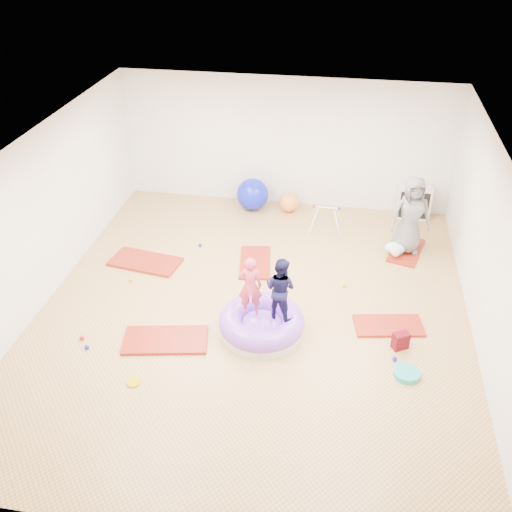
# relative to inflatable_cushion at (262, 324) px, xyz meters

# --- Properties ---
(room) EXTENTS (7.01, 8.01, 2.81)m
(room) POSITION_rel_inflatable_cushion_xyz_m (-0.23, 0.49, 1.23)
(room) COLOR tan
(room) RESTS_ON ground
(gym_mat_front_left) EXTENTS (1.39, 0.87, 0.05)m
(gym_mat_front_left) POSITION_rel_inflatable_cushion_xyz_m (-1.43, -0.48, -0.14)
(gym_mat_front_left) COLOR #9E2715
(gym_mat_front_left) RESTS_ON ground
(gym_mat_mid_left) EXTENTS (1.38, 0.84, 0.05)m
(gym_mat_mid_left) POSITION_rel_inflatable_cushion_xyz_m (-2.46, 1.59, -0.14)
(gym_mat_mid_left) COLOR #9E2715
(gym_mat_mid_left) RESTS_ON ground
(gym_mat_center_back) EXTENTS (0.70, 1.17, 0.05)m
(gym_mat_center_back) POSITION_rel_inflatable_cushion_xyz_m (-0.43, 1.92, -0.14)
(gym_mat_center_back) COLOR #9E2715
(gym_mat_center_back) RESTS_ON ground
(gym_mat_right) EXTENTS (1.16, 0.72, 0.04)m
(gym_mat_right) POSITION_rel_inflatable_cushion_xyz_m (1.98, 0.46, -0.14)
(gym_mat_right) COLOR #9E2715
(gym_mat_right) RESTS_ON ground
(gym_mat_rear_right) EXTENTS (0.79, 1.17, 0.04)m
(gym_mat_rear_right) POSITION_rel_inflatable_cushion_xyz_m (2.37, 2.82, -0.14)
(gym_mat_rear_right) COLOR #9E2715
(gym_mat_rear_right) RESTS_ON ground
(inflatable_cushion) EXTENTS (1.35, 1.35, 0.42)m
(inflatable_cushion) POSITION_rel_inflatable_cushion_xyz_m (0.00, 0.00, 0.00)
(inflatable_cushion) COLOR silver
(inflatable_cushion) RESTS_ON ground
(child_pink) EXTENTS (0.41, 0.31, 1.01)m
(child_pink) POSITION_rel_inflatable_cushion_xyz_m (-0.19, 0.03, 0.73)
(child_pink) COLOR #CB3C4F
(child_pink) RESTS_ON inflatable_cushion
(child_navy) EXTENTS (0.62, 0.56, 1.04)m
(child_navy) POSITION_rel_inflatable_cushion_xyz_m (0.27, 0.02, 0.74)
(child_navy) COLOR #111136
(child_navy) RESTS_ON inflatable_cushion
(adult_caregiver) EXTENTS (0.83, 0.63, 1.52)m
(adult_caregiver) POSITION_rel_inflatable_cushion_xyz_m (2.35, 2.80, 0.64)
(adult_caregiver) COLOR slate
(adult_caregiver) RESTS_ON gym_mat_rear_right
(infant) EXTENTS (0.40, 0.40, 0.23)m
(infant) POSITION_rel_inflatable_cushion_xyz_m (2.14, 2.62, -0.00)
(infant) COLOR #A0E2FA
(infant) RESTS_ON gym_mat_rear_right
(ball_pit_balls) EXTENTS (4.83, 3.25, 0.07)m
(ball_pit_balls) POSITION_rel_inflatable_cushion_xyz_m (-1.02, 0.49, -0.13)
(ball_pit_balls) COLOR #DAAC01
(ball_pit_balls) RESTS_ON ground
(exercise_ball_blue) EXTENTS (0.69, 0.69, 0.69)m
(exercise_ball_blue) POSITION_rel_inflatable_cushion_xyz_m (-0.86, 4.07, 0.18)
(exercise_ball_blue) COLOR #0F1BD1
(exercise_ball_blue) RESTS_ON ground
(exercise_ball_orange) EXTENTS (0.42, 0.42, 0.42)m
(exercise_ball_orange) POSITION_rel_inflatable_cushion_xyz_m (-0.07, 4.09, 0.04)
(exercise_ball_orange) COLOR orange
(exercise_ball_orange) RESTS_ON ground
(infant_play_gym) EXTENTS (0.68, 0.64, 0.52)m
(infant_play_gym) POSITION_rel_inflatable_cushion_xyz_m (0.77, 3.43, 0.18)
(infant_play_gym) COLOR silver
(infant_play_gym) RESTS_ON ground
(cube_shelf) EXTENTS (0.69, 0.34, 0.69)m
(cube_shelf) POSITION_rel_inflatable_cushion_xyz_m (2.55, 4.28, 0.18)
(cube_shelf) COLOR silver
(cube_shelf) RESTS_ON ground
(balance_disc) EXTENTS (0.38, 0.38, 0.08)m
(balance_disc) POSITION_rel_inflatable_cushion_xyz_m (2.21, -0.61, -0.12)
(balance_disc) COLOR teal
(balance_disc) RESTS_ON ground
(backpack) EXTENTS (0.28, 0.25, 0.28)m
(backpack) POSITION_rel_inflatable_cushion_xyz_m (2.13, -0.01, -0.03)
(backpack) COLOR #9C0418
(backpack) RESTS_ON ground
(yellow_toy) EXTENTS (0.20, 0.20, 0.03)m
(yellow_toy) POSITION_rel_inflatable_cushion_xyz_m (-1.61, -1.41, -0.15)
(yellow_toy) COLOR #DAAC01
(yellow_toy) RESTS_ON ground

